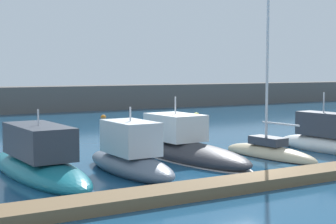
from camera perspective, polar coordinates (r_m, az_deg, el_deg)
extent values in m
plane|color=navy|center=(23.31, 8.54, -7.14)|extent=(120.00, 120.00, 0.00)
cube|color=brown|center=(21.95, 11.44, -7.34)|extent=(30.67, 1.64, 0.43)
cube|color=#5B5651|center=(59.52, -16.17, 1.31)|extent=(108.00, 3.83, 2.90)
ellipsoid|color=#19707F|center=(24.23, -14.22, -6.26)|extent=(3.25, 10.42, 1.27)
cube|color=#333842|center=(23.87, -14.16, -3.13)|extent=(2.23, 4.62, 1.44)
cube|color=black|center=(25.47, -15.44, -2.18)|extent=(1.85, 1.22, 0.81)
cylinder|color=silver|center=(23.75, -14.21, -0.56)|extent=(0.08, 0.08, 0.71)
ellipsoid|color=slate|center=(24.05, -4.27, -5.93)|extent=(2.36, 7.24, 1.13)
cube|color=silver|center=(23.76, -4.19, -2.83)|extent=(1.82, 3.05, 1.51)
cube|color=black|center=(24.78, -5.45, -2.00)|extent=(1.59, 0.79, 0.85)
cylinder|color=silver|center=(23.64, -4.20, -0.23)|extent=(0.08, 0.08, 0.65)
ellipsoid|color=#2D2D33|center=(27.54, 2.16, -4.60)|extent=(3.46, 9.81, 1.21)
ellipsoid|color=silver|center=(27.59, 2.16, -5.20)|extent=(3.50, 9.91, 0.12)
cube|color=silver|center=(28.27, 0.82, -1.66)|extent=(2.38, 3.38, 1.42)
cube|color=black|center=(28.47, 0.51, -1.19)|extent=(2.00, 0.94, 0.79)
cylinder|color=silver|center=(28.16, 0.82, 0.74)|extent=(0.08, 0.08, 0.96)
ellipsoid|color=beige|center=(28.75, 11.17, -4.67)|extent=(2.29, 6.51, 1.07)
ellipsoid|color=black|center=(28.77, 11.17, -4.88)|extent=(2.31, 6.57, 0.12)
cylinder|color=silver|center=(28.62, 11.02, 8.68)|extent=(0.14, 0.14, 12.26)
cylinder|color=silver|center=(28.02, 12.36, -1.29)|extent=(0.37, 2.52, 0.10)
cube|color=#333842|center=(28.71, 11.03, -3.15)|extent=(1.24, 2.15, 0.44)
ellipsoid|color=white|center=(31.56, 17.02, -3.58)|extent=(2.32, 6.72, 1.13)
cube|color=#333842|center=(31.51, 16.85, -1.29)|extent=(1.60, 3.19, 1.38)
cube|color=black|center=(32.02, 15.64, -0.80)|extent=(1.27, 0.87, 0.77)
cylinder|color=silver|center=(31.40, 16.91, 1.03)|extent=(0.08, 0.08, 1.19)
sphere|color=yellow|center=(53.38, 3.15, -0.43)|extent=(0.72, 0.72, 0.72)
sphere|color=orange|center=(51.98, -7.19, -0.60)|extent=(0.55, 0.55, 0.55)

